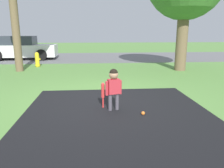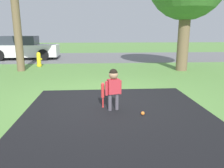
% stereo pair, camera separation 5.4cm
% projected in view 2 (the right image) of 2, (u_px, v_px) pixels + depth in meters
% --- Properties ---
extents(ground_plane, '(60.00, 60.00, 0.00)m').
position_uv_depth(ground_plane, '(97.00, 100.00, 5.29)').
color(ground_plane, '#5B8C42').
extents(driveway_strip, '(3.83, 7.00, 0.01)m').
position_uv_depth(driveway_strip, '(129.00, 156.00, 2.90)').
color(driveway_strip, black).
rests_on(driveway_strip, ground).
extents(street_strip, '(40.00, 6.00, 0.01)m').
position_uv_depth(street_strip, '(96.00, 57.00, 14.48)').
color(street_strip, slate).
rests_on(street_strip, ground).
extents(child, '(0.35, 0.20, 0.89)m').
position_uv_depth(child, '(113.00, 84.00, 4.50)').
color(child, '#4C4751').
rests_on(child, ground).
extents(baseball_bat, '(0.07, 0.07, 0.56)m').
position_uv_depth(baseball_bat, '(103.00, 92.00, 4.69)').
color(baseball_bat, red).
rests_on(baseball_bat, ground).
extents(sports_ball, '(0.08, 0.08, 0.08)m').
position_uv_depth(sports_ball, '(143.00, 113.00, 4.34)').
color(sports_ball, orange).
rests_on(sports_ball, ground).
extents(fire_hydrant, '(0.27, 0.24, 0.69)m').
position_uv_depth(fire_hydrant, '(39.00, 60.00, 10.38)').
color(fire_hydrant, yellow).
rests_on(fire_hydrant, ground).
extents(parked_car, '(4.03, 1.89, 1.39)m').
position_uv_depth(parked_car, '(24.00, 48.00, 13.21)').
color(parked_car, silver).
rests_on(parked_car, ground).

